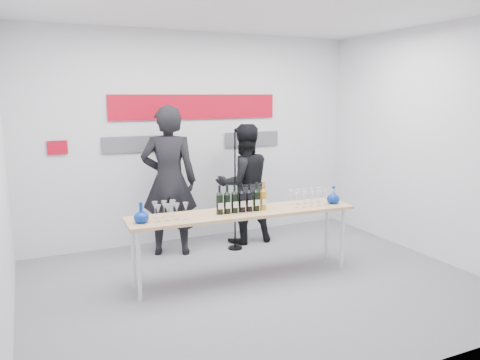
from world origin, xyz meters
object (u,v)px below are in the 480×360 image
object	(u,v)px
tasting_table	(244,216)
presenter_left	(169,181)
mic_stand	(235,213)
presenter_right	(244,184)

from	to	relation	value
tasting_table	presenter_left	xyz separation A→B (m)	(-0.53, 1.18, 0.26)
presenter_left	mic_stand	world-z (taller)	presenter_left
tasting_table	presenter_right	world-z (taller)	presenter_right
presenter_left	mic_stand	xyz separation A→B (m)	(0.87, -0.20, -0.48)
presenter_left	presenter_right	xyz separation A→B (m)	(1.12, 0.06, -0.14)
tasting_table	presenter_left	world-z (taller)	presenter_left
mic_stand	tasting_table	bearing A→B (deg)	-114.40
tasting_table	presenter_left	size ratio (longest dim) A/B	1.35
tasting_table	presenter_right	distance (m)	1.38
presenter_right	mic_stand	world-z (taller)	presenter_right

